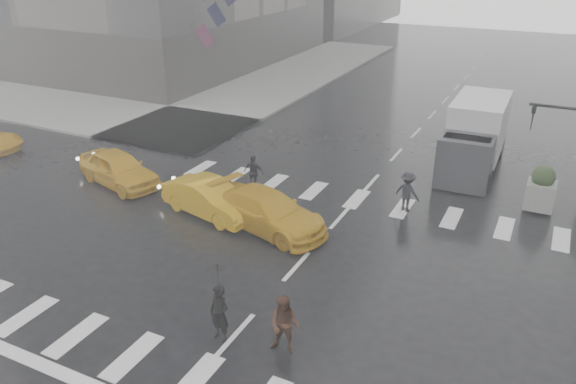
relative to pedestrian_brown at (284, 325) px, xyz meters
The scene contains 13 objects.
ground 4.37m from the pedestrian_brown, 111.00° to the left, with size 120.00×120.00×0.00m, color black.
sidewalk_nw 30.09m from the pedestrian_brown, 134.37° to the left, with size 35.00×35.00×0.15m, color gray.
road_markings 4.37m from the pedestrian_brown, 111.00° to the left, with size 18.00×48.00×0.01m, color silver, non-canonical shape.
planter_west 13.37m from the pedestrian_brown, 65.87° to the left, with size 1.10×1.10×1.80m.
flag_cluster 28.38m from the pedestrian_brown, 126.45° to the left, with size 2.87×3.06×4.69m.
pedestrian_black 1.98m from the pedestrian_brown, 169.06° to the right, with size 1.14×1.15×2.43m.
pedestrian_brown is the anchor object (origin of this frame).
pedestrian_far_a 10.81m from the pedestrian_brown, 123.64° to the left, with size 0.94×0.57×1.60m, color black.
pedestrian_far_b 9.88m from the pedestrian_brown, 86.31° to the left, with size 1.09×0.60×1.68m, color black.
taxi_front 13.49m from the pedestrian_brown, 149.83° to the left, with size 1.81×4.50×1.53m, color #DC9E0B.
taxi_mid 8.72m from the pedestrian_brown, 136.31° to the left, with size 1.51×4.32×1.42m, color #DC9E0B.
taxi_rear 7.05m from the pedestrian_brown, 121.69° to the left, with size 2.05×4.46×1.46m, color #DC9E0B.
box_truck 15.69m from the pedestrian_brown, 81.83° to the left, with size 2.35×6.26×3.32m.
Camera 1 is at (6.92, -14.76, 10.15)m, focal length 35.00 mm.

